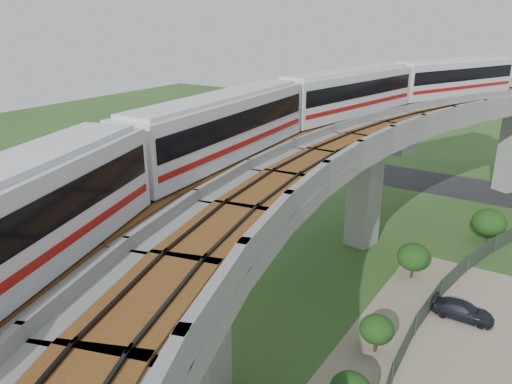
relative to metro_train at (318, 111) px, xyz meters
The scene contains 9 objects.
ground 12.53m from the metro_train, 99.63° to the right, with size 160.00×160.00×0.00m, color #2B5020.
asphalt_road 30.30m from the metro_train, 90.81° to the left, with size 60.00×8.00×0.03m, color #232326.
viaduct 5.28m from the metro_train, 33.80° to the right, with size 19.58×73.98×11.40m.
metro_train is the anchor object (origin of this frame).
fence 15.05m from the metro_train, 13.86° to the right, with size 3.87×38.73×1.50m.
tree_1 19.88m from the metro_train, 56.44° to the left, with size 2.76×2.76×2.94m.
tree_2 12.93m from the metro_train, 37.82° to the left, with size 2.34×2.34×2.70m.
tree_3 13.62m from the metro_train, 36.96° to the right, with size 1.94×1.94×2.33m.
car_dark 15.50m from the metro_train, ahead, with size 1.51×3.71×1.08m, color black.
Camera 1 is at (14.24, -26.18, 18.12)m, focal length 35.00 mm.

